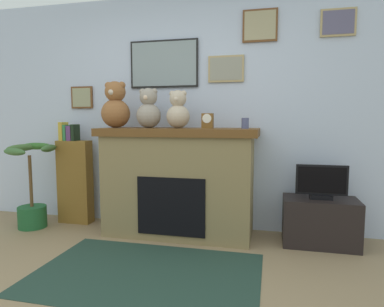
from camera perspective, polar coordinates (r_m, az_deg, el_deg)
back_wall at (r=3.87m, az=-1.46°, el=7.01°), size 5.20×0.15×2.60m
fireplace at (r=3.58m, az=-2.23°, el=-4.71°), size 1.65×0.66×1.14m
bookshelf at (r=4.21m, az=-19.34°, el=-4.01°), size 0.39×0.16×1.19m
potted_plant at (r=4.23m, az=-25.62°, el=-6.24°), size 0.54×0.53×0.96m
tv_stand at (r=3.56m, az=20.95°, el=-10.80°), size 0.70×0.40×0.46m
television at (r=3.47m, az=21.18°, el=-4.73°), size 0.48×0.14×0.33m
area_rug at (r=2.86m, az=-7.75°, el=-19.52°), size 1.80×1.18×0.01m
candle_jar at (r=3.38m, az=9.04°, el=5.11°), size 0.07×0.07×0.11m
mantel_clock at (r=3.43m, az=2.66°, el=5.59°), size 0.12×0.09×0.15m
teddy_bear_cream at (r=3.75m, az=-12.89°, el=7.73°), size 0.31×0.31×0.50m
teddy_bear_grey at (r=3.60m, az=-7.41°, el=7.34°), size 0.26×0.26×0.42m
teddy_bear_tan at (r=3.50m, az=-2.40°, el=7.22°), size 0.24×0.24×0.39m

